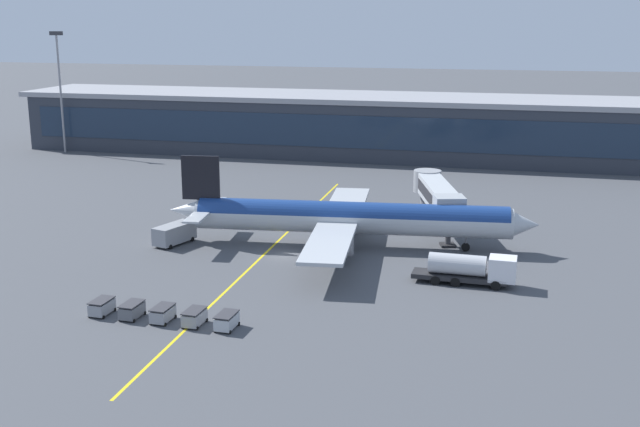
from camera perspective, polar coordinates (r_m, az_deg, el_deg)
The scene contains 13 objects.
ground_plane at distance 93.85m, azimuth -2.59°, elevation -3.07°, with size 700.00×700.00×0.00m, color #47494F.
apron_lead_in_line at distance 96.39m, azimuth -3.70°, elevation -2.62°, with size 0.30×80.00×0.01m, color yellow.
terminal_building at distance 159.32m, azimuth 11.50°, elevation 5.99°, with size 190.54×21.41×12.14m.
main_airliner at distance 96.57m, azimuth 2.10°, elevation -0.30°, with size 45.48×36.40×10.91m.
jet_bridge at distance 106.10m, azimuth 8.40°, elevation 1.43°, with size 8.53×19.53×6.40m.
fuel_tanker at distance 84.98m, azimuth 10.83°, elevation -3.92°, with size 10.87×2.94×3.25m.
lavatory_truck at distance 99.96m, azimuth -10.40°, elevation -1.38°, with size 3.95×6.22×2.50m.
baggage_cart_0 at distance 78.39m, azimuth -15.45°, elevation -6.48°, with size 1.72×2.71×1.48m.
baggage_cart_1 at distance 76.82m, azimuth -13.40°, elevation -6.78°, with size 1.72×2.71×1.48m.
baggage_cart_2 at distance 75.35m, azimuth -11.26°, elevation -7.08°, with size 1.72×2.71×1.48m.
baggage_cart_3 at distance 73.98m, azimuth -9.04°, elevation -7.38°, with size 1.72×2.71×1.48m.
baggage_cart_4 at distance 72.73m, azimuth -6.74°, elevation -7.69°, with size 1.72×2.71×1.48m.
apron_light_mast_0 at distance 172.40m, azimuth -18.23°, elevation 8.93°, with size 2.80×0.50×24.66m.
Camera 1 is at (25.71, -85.94, 27.56)m, focal length 44.41 mm.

